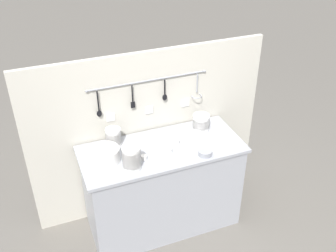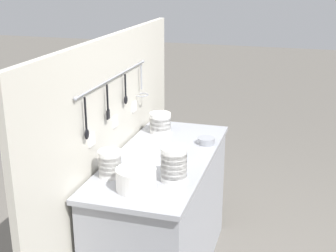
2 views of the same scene
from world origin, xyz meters
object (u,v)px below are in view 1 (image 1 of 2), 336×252
at_px(bowl_stack_back_corner, 201,122).
at_px(cup_front_right, 177,141).
at_px(bowl_stack_short_front, 113,137).
at_px(plate_stack, 106,155).
at_px(cup_edge_far, 169,150).
at_px(cup_front_left, 130,148).
at_px(cup_by_caddy, 144,158).
at_px(steel_mixing_bowl, 205,153).
at_px(bowl_stack_nested_right, 132,158).

xyz_separation_m(bowl_stack_back_corner, cup_front_right, (-0.29, -0.13, -0.05)).
bearing_deg(cup_front_right, bowl_stack_short_front, 160.36).
distance_m(bowl_stack_short_front, cup_front_right, 0.54).
height_order(bowl_stack_back_corner, plate_stack, bowl_stack_back_corner).
distance_m(bowl_stack_back_corner, bowl_stack_short_front, 0.80).
relative_size(cup_front_right, cup_edge_far, 1.00).
xyz_separation_m(plate_stack, cup_front_left, (0.22, 0.08, -0.04)).
bearing_deg(bowl_stack_back_corner, cup_front_right, -155.92).
relative_size(plate_stack, cup_by_caddy, 4.42).
height_order(plate_stack, cup_by_caddy, plate_stack).
bearing_deg(bowl_stack_short_front, cup_by_caddy, -59.90).
relative_size(bowl_stack_short_front, cup_front_right, 3.19).
xyz_separation_m(bowl_stack_short_front, steel_mixing_bowl, (0.66, -0.42, -0.06)).
height_order(bowl_stack_short_front, plate_stack, bowl_stack_short_front).
bearing_deg(cup_front_left, cup_by_caddy, -68.01).
distance_m(bowl_stack_short_front, cup_by_caddy, 0.35).
distance_m(cup_front_right, cup_by_caddy, 0.35).
bearing_deg(cup_edge_far, bowl_stack_nested_right, -166.07).
relative_size(bowl_stack_nested_right, steel_mixing_bowl, 1.69).
bearing_deg(bowl_stack_short_front, bowl_stack_back_corner, -3.62).
bearing_deg(steel_mixing_bowl, cup_edge_far, 151.80).
bearing_deg(cup_edge_far, plate_stack, 171.77).
xyz_separation_m(steel_mixing_bowl, cup_front_right, (-0.16, 0.24, -0.00)).
distance_m(steel_mixing_bowl, cup_edge_far, 0.30).
distance_m(bowl_stack_short_front, cup_edge_far, 0.49).
bearing_deg(cup_by_caddy, plate_stack, 161.88).
relative_size(cup_front_right, cup_by_caddy, 1.00).
xyz_separation_m(bowl_stack_back_corner, steel_mixing_bowl, (-0.14, -0.37, -0.05)).
xyz_separation_m(bowl_stack_short_front, cup_by_caddy, (0.17, -0.30, -0.06)).
xyz_separation_m(cup_by_caddy, cup_edge_far, (0.23, 0.02, 0.00)).
bearing_deg(cup_front_right, cup_edge_far, -138.69).
xyz_separation_m(steel_mixing_bowl, cup_by_caddy, (-0.49, 0.12, -0.00)).
xyz_separation_m(bowl_stack_short_front, cup_front_right, (0.51, -0.18, -0.06)).
bearing_deg(bowl_stack_short_front, cup_front_right, -19.64).
relative_size(steel_mixing_bowl, cup_by_caddy, 2.37).
bearing_deg(bowl_stack_short_front, steel_mixing_bowl, -32.24).
bearing_deg(bowl_stack_nested_right, cup_front_left, 77.80).
xyz_separation_m(bowl_stack_back_corner, cup_front_left, (-0.70, -0.08, -0.05)).
height_order(cup_front_right, cup_by_caddy, same).
relative_size(steel_mixing_bowl, cup_edge_far, 2.37).
height_order(bowl_stack_nested_right, steel_mixing_bowl, bowl_stack_nested_right).
relative_size(cup_front_left, cup_by_caddy, 1.00).
bearing_deg(cup_front_left, steel_mixing_bowl, -27.55).
bearing_deg(cup_edge_far, cup_front_right, 41.31).
xyz_separation_m(plate_stack, cup_front_right, (0.62, 0.02, -0.04)).
relative_size(cup_front_left, cup_front_right, 1.00).
bearing_deg(cup_edge_far, bowl_stack_short_front, 145.26).
xyz_separation_m(bowl_stack_back_corner, plate_stack, (-0.91, -0.15, -0.01)).
relative_size(plate_stack, steel_mixing_bowl, 1.87).
distance_m(bowl_stack_short_front, steel_mixing_bowl, 0.79).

